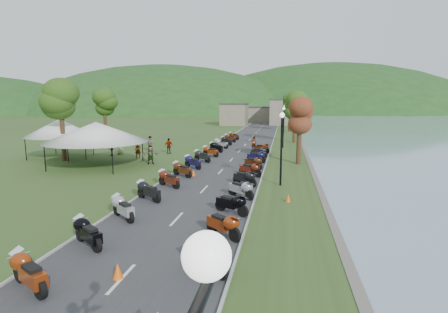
{
  "coord_description": "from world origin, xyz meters",
  "views": [
    {
      "loc": [
        5.22,
        -6.05,
        5.86
      ],
      "look_at": [
        0.3,
        21.99,
        1.3
      ],
      "focal_mm": 28.0,
      "sensor_mm": 36.0,
      "label": 1
    }
  ],
  "objects_px": {
    "pedestrian_a": "(138,158)",
    "pedestrian_b": "(150,151)",
    "pedestrian_c": "(111,156)",
    "vendor_tent_main": "(97,144)"
  },
  "relations": [
    {
      "from": "vendor_tent_main",
      "to": "pedestrian_a",
      "type": "height_order",
      "value": "vendor_tent_main"
    },
    {
      "from": "pedestrian_a",
      "to": "pedestrian_c",
      "type": "height_order",
      "value": "pedestrian_c"
    },
    {
      "from": "pedestrian_a",
      "to": "vendor_tent_main",
      "type": "bearing_deg",
      "value": -141.84
    },
    {
      "from": "pedestrian_c",
      "to": "vendor_tent_main",
      "type": "bearing_deg",
      "value": -31.32
    },
    {
      "from": "vendor_tent_main",
      "to": "pedestrian_c",
      "type": "height_order",
      "value": "vendor_tent_main"
    },
    {
      "from": "vendor_tent_main",
      "to": "pedestrian_c",
      "type": "relative_size",
      "value": 3.37
    },
    {
      "from": "vendor_tent_main",
      "to": "pedestrian_a",
      "type": "relative_size",
      "value": 3.64
    },
    {
      "from": "pedestrian_a",
      "to": "pedestrian_b",
      "type": "distance_m",
      "value": 5.13
    },
    {
      "from": "pedestrian_a",
      "to": "pedestrian_c",
      "type": "xyz_separation_m",
      "value": [
        -3.49,
        0.93,
        0.0
      ]
    },
    {
      "from": "vendor_tent_main",
      "to": "pedestrian_a",
      "type": "bearing_deg",
      "value": 70.88
    }
  ]
}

